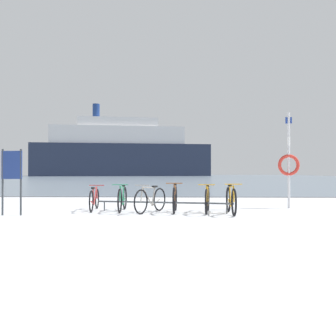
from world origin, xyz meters
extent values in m
cube|color=white|center=(0.00, -1.00, -0.04)|extent=(80.00, 22.00, 0.08)
cube|color=slate|center=(0.00, 65.00, -0.04)|extent=(80.00, 110.00, 0.08)
cube|color=#47474C|center=(0.00, 10.00, -0.02)|extent=(80.00, 0.50, 0.05)
cylinder|color=#4C5156|center=(1.19, 3.73, 0.28)|extent=(3.92, 0.78, 0.05)
cylinder|color=#4C5156|center=(-0.57, 4.06, 0.14)|extent=(0.04, 0.04, 0.28)
cylinder|color=#4C5156|center=(2.95, 3.40, 0.14)|extent=(0.04, 0.04, 0.28)
torus|color=black|center=(-0.93, 4.68, 0.32)|extent=(0.08, 0.63, 0.63)
torus|color=black|center=(-0.86, 3.61, 0.32)|extent=(0.08, 0.63, 0.63)
cylinder|color=#B22D2D|center=(-0.90, 4.33, 0.43)|extent=(0.07, 0.56, 0.54)
cylinder|color=#B22D2D|center=(-0.88, 3.98, 0.41)|extent=(0.05, 0.20, 0.48)
cylinder|color=#B22D2D|center=(-0.90, 4.25, 0.66)|extent=(0.08, 0.70, 0.08)
cylinder|color=#B22D2D|center=(-0.87, 3.84, 0.25)|extent=(0.07, 0.46, 0.18)
cylinder|color=#B22D2D|center=(-0.92, 4.64, 0.50)|extent=(0.04, 0.12, 0.38)
cube|color=black|center=(-0.88, 3.90, 0.68)|extent=(0.09, 0.20, 0.05)
cylinder|color=#B22D2D|center=(-0.92, 4.60, 0.74)|extent=(0.46, 0.05, 0.02)
torus|color=black|center=(-0.02, 3.47, 0.34)|extent=(0.06, 0.69, 0.69)
torus|color=black|center=(-0.03, 4.52, 0.34)|extent=(0.06, 0.69, 0.69)
cylinder|color=#2D8C60|center=(-0.02, 3.81, 0.47)|extent=(0.04, 0.55, 0.58)
cylinder|color=#2D8C60|center=(-0.03, 4.15, 0.44)|extent=(0.04, 0.19, 0.52)
cylinder|color=#2D8C60|center=(-0.02, 3.89, 0.72)|extent=(0.04, 0.69, 0.08)
cylinder|color=#2D8C60|center=(-0.03, 4.29, 0.27)|extent=(0.04, 0.46, 0.19)
cylinder|color=#2D8C60|center=(-0.02, 3.51, 0.54)|extent=(0.04, 0.11, 0.41)
cube|color=black|center=(-0.03, 4.23, 0.73)|extent=(0.08, 0.20, 0.05)
cylinder|color=#2D8C60|center=(-0.02, 3.55, 0.79)|extent=(0.46, 0.03, 0.02)
torus|color=black|center=(0.60, 3.18, 0.34)|extent=(0.34, 0.63, 0.68)
torus|color=black|center=(1.06, 4.10, 0.34)|extent=(0.34, 0.63, 0.68)
cylinder|color=gray|center=(0.75, 3.48, 0.46)|extent=(0.28, 0.50, 0.58)
cylinder|color=gray|center=(0.90, 3.78, 0.44)|extent=(0.12, 0.18, 0.51)
cylinder|color=gray|center=(0.78, 3.55, 0.71)|extent=(0.33, 0.61, 0.08)
cylinder|color=gray|center=(0.96, 3.91, 0.26)|extent=(0.23, 0.42, 0.19)
cylinder|color=gray|center=(0.62, 3.22, 0.54)|extent=(0.08, 0.12, 0.41)
cube|color=black|center=(0.93, 3.85, 0.73)|extent=(0.16, 0.21, 0.05)
cylinder|color=gray|center=(0.63, 3.25, 0.79)|extent=(0.42, 0.23, 0.02)
torus|color=black|center=(1.50, 3.27, 0.37)|extent=(0.08, 0.74, 0.73)
torus|color=black|center=(1.54, 4.22, 0.37)|extent=(0.08, 0.74, 0.73)
cylinder|color=brown|center=(1.51, 3.58, 0.50)|extent=(0.06, 0.51, 0.61)
cylinder|color=brown|center=(1.52, 3.89, 0.47)|extent=(0.04, 0.18, 0.55)
cylinder|color=brown|center=(1.51, 3.65, 0.77)|extent=(0.06, 0.62, 0.09)
cylinder|color=brown|center=(1.53, 4.02, 0.28)|extent=(0.05, 0.42, 0.20)
cylinder|color=brown|center=(1.50, 3.31, 0.58)|extent=(0.04, 0.11, 0.43)
cube|color=black|center=(1.53, 3.96, 0.78)|extent=(0.09, 0.20, 0.05)
cylinder|color=brown|center=(1.50, 3.34, 0.84)|extent=(0.46, 0.04, 0.02)
torus|color=black|center=(2.37, 3.15, 0.35)|extent=(0.14, 0.70, 0.70)
torus|color=black|center=(2.50, 4.13, 0.35)|extent=(0.14, 0.70, 0.70)
cylinder|color=gold|center=(2.41, 3.47, 0.47)|extent=(0.10, 0.53, 0.59)
cylinder|color=gold|center=(2.45, 3.79, 0.45)|extent=(0.06, 0.19, 0.52)
cylinder|color=gold|center=(2.42, 3.54, 0.73)|extent=(0.12, 0.65, 0.08)
cylinder|color=gold|center=(2.47, 3.92, 0.27)|extent=(0.09, 0.44, 0.19)
cylinder|color=gold|center=(2.38, 3.18, 0.55)|extent=(0.05, 0.11, 0.41)
cube|color=black|center=(2.46, 3.86, 0.75)|extent=(0.11, 0.21, 0.05)
cylinder|color=gold|center=(2.38, 3.22, 0.81)|extent=(0.46, 0.08, 0.02)
torus|color=black|center=(3.07, 2.84, 0.36)|extent=(0.06, 0.73, 0.73)
torus|color=black|center=(3.06, 3.90, 0.36)|extent=(0.06, 0.73, 0.73)
cylinder|color=gold|center=(3.06, 3.18, 0.49)|extent=(0.04, 0.56, 0.61)
cylinder|color=gold|center=(3.06, 3.53, 0.47)|extent=(0.04, 0.19, 0.54)
cylinder|color=gold|center=(3.06, 3.26, 0.76)|extent=(0.04, 0.69, 0.09)
cylinder|color=gold|center=(3.06, 3.67, 0.28)|extent=(0.04, 0.46, 0.20)
cylinder|color=gold|center=(3.07, 2.88, 0.57)|extent=(0.04, 0.11, 0.43)
cube|color=black|center=(3.06, 3.61, 0.77)|extent=(0.08, 0.20, 0.05)
cylinder|color=gold|center=(3.07, 2.92, 0.83)|extent=(0.46, 0.03, 0.02)
cylinder|color=#33383D|center=(-3.07, 2.89, 0.88)|extent=(0.05, 0.05, 1.77)
cylinder|color=#33383D|center=(-2.57, 2.89, 0.88)|extent=(0.05, 0.05, 1.77)
cube|color=navy|center=(-2.82, 2.89, 1.34)|extent=(0.55, 0.05, 0.75)
cylinder|color=silver|center=(5.13, 5.05, 1.52)|extent=(0.08, 0.08, 3.05)
cylinder|color=white|center=(5.13, 5.05, 2.13)|extent=(0.09, 0.09, 0.30)
torus|color=red|center=(5.13, 5.05, 1.37)|extent=(0.69, 0.10, 0.69)
cube|color=navy|center=(5.13, 5.05, 2.80)|extent=(0.20, 0.03, 0.20)
cube|color=#232D47|center=(-12.93, 89.16, 4.05)|extent=(45.70, 17.51, 8.10)
cube|color=white|center=(-14.03, 88.97, 10.33)|extent=(34.44, 14.11, 4.46)
cube|color=white|center=(-14.03, 88.97, 13.69)|extent=(20.99, 10.33, 2.27)
cylinder|color=navy|center=(-19.53, 88.01, 16.65)|extent=(1.79, 1.79, 3.65)
camera|label=1|loc=(1.62, -6.90, 1.17)|focal=39.84mm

